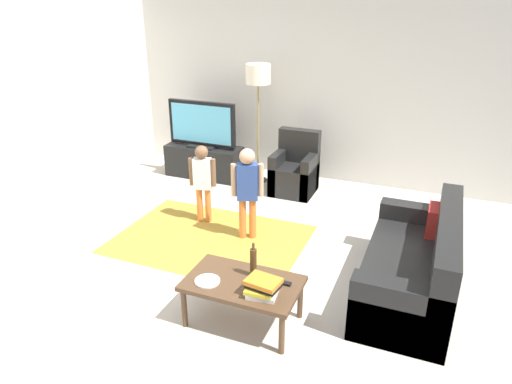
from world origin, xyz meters
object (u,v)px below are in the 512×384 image
object	(u,v)px
couch	(417,269)
armchair	(295,172)
book_stack	(262,287)
plate	(207,281)
floor_lamp	(258,81)
child_center	(247,186)
child_near_tv	(203,177)
bottle	(253,262)
tv	(202,125)
tv_remote	(282,282)
coffee_table	(243,286)
tv_stand	(204,162)

from	to	relation	value
couch	armchair	distance (m)	2.76
book_stack	plate	size ratio (longest dim) A/B	1.34
floor_lamp	book_stack	world-z (taller)	floor_lamp
child_center	book_stack	world-z (taller)	child_center
armchair	child_near_tv	bearing A→B (deg)	-119.04
book_stack	bottle	size ratio (longest dim) A/B	0.91
tv	child_center	distance (m)	2.15
tv_remote	book_stack	bearing A→B (deg)	-113.13
child_near_tv	plate	size ratio (longest dim) A/B	4.61
tv_remote	child_near_tv	bearing A→B (deg)	135.71
child_center	plate	xyz separation A→B (m)	(0.30, -1.57, -0.24)
couch	child_center	world-z (taller)	child_center
couch	bottle	bearing A→B (deg)	-146.52
coffee_table	plate	xyz separation A→B (m)	(-0.28, -0.12, 0.06)
coffee_table	bottle	distance (m)	0.23
plate	bottle	bearing A→B (deg)	36.05
couch	child_center	xyz separation A→B (m)	(-1.96, 0.45, 0.38)
tv_stand	floor_lamp	distance (m)	1.56
tv	coffee_table	bearing A→B (deg)	-56.49
child_center	coffee_table	xyz separation A→B (m)	(0.58, -1.45, -0.30)
armchair	couch	bearing A→B (deg)	-47.25
plate	couch	bearing A→B (deg)	34.00
child_center	tv_remote	bearing A→B (deg)	-56.44
book_stack	coffee_table	bearing A→B (deg)	153.27
child_center	book_stack	distance (m)	1.77
tv_stand	tv_remote	xyz separation A→B (m)	(2.33, -2.96, 0.19)
floor_lamp	book_stack	distance (m)	3.76
child_near_tv	tv_remote	world-z (taller)	child_near_tv
tv_stand	couch	world-z (taller)	couch
tv_stand	child_near_tv	bearing A→B (deg)	-62.13
floor_lamp	bottle	size ratio (longest dim) A/B	5.48
couch	tv_stand	bearing A→B (deg)	148.68
plate	tv_remote	bearing A→B (deg)	20.14
coffee_table	bottle	size ratio (longest dim) A/B	3.08
tv	bottle	world-z (taller)	tv
child_near_tv	child_center	bearing A→B (deg)	-15.35
armchair	tv_remote	size ratio (longest dim) A/B	5.29
child_near_tv	plate	world-z (taller)	child_near_tv
child_near_tv	floor_lamp	bearing A→B (deg)	86.19
couch	child_center	bearing A→B (deg)	166.95
tv_stand	plate	world-z (taller)	tv_stand
armchair	child_near_tv	xyz separation A→B (m)	(-0.77, -1.38, 0.31)
tv_stand	bottle	distance (m)	3.61
plate	floor_lamp	bearing A→B (deg)	104.74
child_center	bottle	distance (m)	1.48
coffee_table	plate	size ratio (longest dim) A/B	4.55
floor_lamp	tv_remote	world-z (taller)	floor_lamp
tv	plate	bearing A→B (deg)	-61.25
floor_lamp	couch	bearing A→B (deg)	-41.15
child_center	book_stack	bearing A→B (deg)	-62.80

